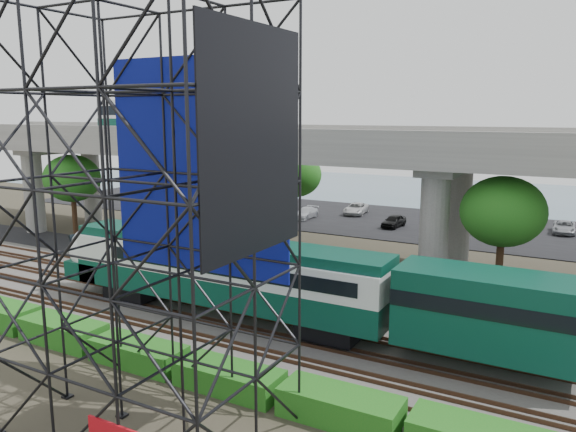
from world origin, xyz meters
The scene contains 13 objects.
ground centered at (0.00, 0.00, 0.00)m, with size 140.00×140.00×0.00m, color #474233.
ballast_bed centered at (0.00, 2.00, 0.10)m, with size 90.00×12.00×0.20m, color slate.
service_road centered at (0.00, 10.50, 0.04)m, with size 90.00×5.00×0.08m, color black.
parking_lot centered at (0.00, 34.00, 0.04)m, with size 90.00×18.00×0.08m, color black.
harbor_water centered at (0.00, 56.00, 0.01)m, with size 140.00×40.00×0.03m, color #486976.
rail_tracks centered at (0.00, 2.00, 0.28)m, with size 90.00×9.52×0.16m.
commuter_train centered at (3.33, 2.00, 2.88)m, with size 29.30×3.06×4.30m.
overpass centered at (-1.13, 16.00, 8.21)m, with size 80.00×12.00×12.40m.
scaffold_tower centered at (5.16, -7.98, 7.47)m, with size 9.36×6.36×15.00m.
hedge_strip centered at (1.01, -4.30, 0.56)m, with size 34.60×1.80×1.20m.
trees centered at (-4.67, 16.17, 5.57)m, with size 40.94×16.94×7.69m.
suv centered at (-2.00, 10.61, 0.73)m, with size 2.14×4.65×1.29m, color black.
parked_cars centered at (0.22, 33.77, 0.68)m, with size 37.03×9.46×1.25m.
Camera 1 is at (18.55, -22.06, 11.33)m, focal length 35.00 mm.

